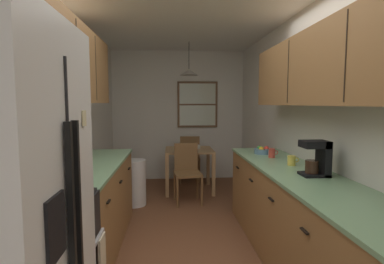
# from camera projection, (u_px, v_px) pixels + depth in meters

# --- Properties ---
(ground_plane) EXTENTS (12.00, 12.00, 0.00)m
(ground_plane) POSITION_uv_depth(u_px,v_px,m) (185.00, 233.00, 3.52)
(ground_plane) COLOR brown
(wall_left) EXTENTS (0.10, 9.00, 2.55)m
(wall_left) POSITION_uv_depth(u_px,v_px,m) (63.00, 126.00, 3.30)
(wall_left) COLOR silver
(wall_left) RESTS_ON ground
(wall_right) EXTENTS (0.10, 9.00, 2.55)m
(wall_right) POSITION_uv_depth(u_px,v_px,m) (301.00, 124.00, 3.50)
(wall_right) COLOR silver
(wall_right) RESTS_ON ground
(wall_back) EXTENTS (4.40, 0.10, 2.55)m
(wall_back) POSITION_uv_depth(u_px,v_px,m) (178.00, 116.00, 6.03)
(wall_back) COLOR silver
(wall_back) RESTS_ON ground
(ceiling_slab) EXTENTS (4.40, 9.00, 0.08)m
(ceiling_slab) POSITION_uv_depth(u_px,v_px,m) (185.00, 5.00, 3.28)
(ceiling_slab) COLOR white
(microwave_over_range) EXTENTS (0.39, 0.63, 0.34)m
(microwave_over_range) POSITION_uv_depth(u_px,v_px,m) (9.00, 77.00, 1.75)
(microwave_over_range) COLOR silver
(counter_left) EXTENTS (0.64, 1.95, 0.90)m
(counter_left) POSITION_uv_depth(u_px,v_px,m) (91.00, 206.00, 3.15)
(counter_left) COLOR olive
(counter_left) RESTS_ON ground
(upper_cabinets_left) EXTENTS (0.33, 2.03, 0.76)m
(upper_cabinets_left) POSITION_uv_depth(u_px,v_px,m) (71.00, 64.00, 2.95)
(upper_cabinets_left) COLOR olive
(counter_right) EXTENTS (0.64, 3.23, 0.90)m
(counter_right) POSITION_uv_depth(u_px,v_px,m) (305.00, 226.00, 2.62)
(counter_right) COLOR olive
(counter_right) RESTS_ON ground
(upper_cabinets_right) EXTENTS (0.33, 2.91, 0.65)m
(upper_cabinets_right) POSITION_uv_depth(u_px,v_px,m) (331.00, 66.00, 2.45)
(upper_cabinets_right) COLOR olive
(dining_table) EXTENTS (0.81, 0.76, 0.73)m
(dining_table) POSITION_uv_depth(u_px,v_px,m) (189.00, 156.00, 5.21)
(dining_table) COLOR #A87F51
(dining_table) RESTS_ON ground
(dining_chair_near) EXTENTS (0.44, 0.44, 0.90)m
(dining_chair_near) POSITION_uv_depth(u_px,v_px,m) (187.00, 170.00, 4.63)
(dining_chair_near) COLOR brown
(dining_chair_near) RESTS_ON ground
(dining_chair_far) EXTENTS (0.41, 0.41, 0.90)m
(dining_chair_far) POSITION_uv_depth(u_px,v_px,m) (190.00, 156.00, 5.81)
(dining_chair_far) COLOR brown
(dining_chair_far) RESTS_ON ground
(pendant_light) EXTENTS (0.32, 0.32, 0.56)m
(pendant_light) POSITION_uv_depth(u_px,v_px,m) (189.00, 72.00, 5.07)
(pendant_light) COLOR black
(back_window) EXTENTS (0.80, 0.05, 0.91)m
(back_window) POSITION_uv_depth(u_px,v_px,m) (197.00, 105.00, 5.97)
(back_window) COLOR brown
(trash_bin) EXTENTS (0.33, 0.33, 0.68)m
(trash_bin) POSITION_uv_depth(u_px,v_px,m) (135.00, 183.00, 4.48)
(trash_bin) COLOR white
(trash_bin) RESTS_ON ground
(storage_canister) EXTENTS (0.11, 0.11, 0.16)m
(storage_canister) POSITION_uv_depth(u_px,v_px,m) (67.00, 170.00, 2.42)
(storage_canister) COLOR #265999
(storage_canister) RESTS_ON counter_left
(dish_towel) EXTENTS (0.02, 0.16, 0.24)m
(dish_towel) POSITION_uv_depth(u_px,v_px,m) (102.00, 253.00, 2.05)
(dish_towel) COLOR beige
(coffee_maker) EXTENTS (0.22, 0.18, 0.30)m
(coffee_maker) POSITION_uv_depth(u_px,v_px,m) (318.00, 157.00, 2.56)
(coffee_maker) COLOR black
(coffee_maker) RESTS_ON counter_right
(mug_by_coffeemaker) EXTENTS (0.11, 0.07, 0.11)m
(mug_by_coffeemaker) POSITION_uv_depth(u_px,v_px,m) (272.00, 153.00, 3.43)
(mug_by_coffeemaker) COLOR #BF3F33
(mug_by_coffeemaker) RESTS_ON counter_right
(mug_spare) EXTENTS (0.12, 0.08, 0.10)m
(mug_spare) POSITION_uv_depth(u_px,v_px,m) (292.00, 161.00, 3.00)
(mug_spare) COLOR #E5CC4C
(mug_spare) RESTS_ON counter_right
(fruit_bowl) EXTENTS (0.21, 0.21, 0.09)m
(fruit_bowl) POSITION_uv_depth(u_px,v_px,m) (263.00, 151.00, 3.70)
(fruit_bowl) COLOR #597F9E
(fruit_bowl) RESTS_ON counter_right
(table_serving_bowl) EXTENTS (0.19, 0.19, 0.06)m
(table_serving_bowl) POSITION_uv_depth(u_px,v_px,m) (195.00, 147.00, 5.30)
(table_serving_bowl) COLOR silver
(table_serving_bowl) RESTS_ON dining_table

